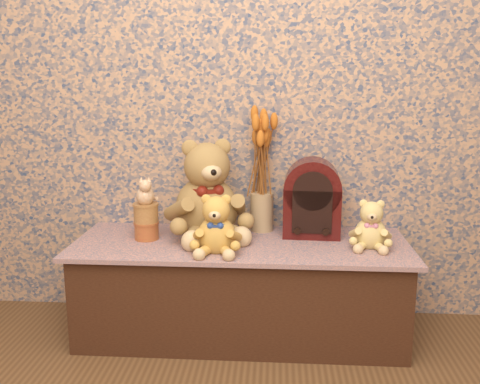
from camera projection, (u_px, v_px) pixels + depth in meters
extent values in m
cube|color=#364A6E|center=(245.00, 49.00, 2.46)|extent=(3.00, 0.10, 2.60)
cube|color=#354B6D|center=(241.00, 288.00, 2.42)|extent=(1.50, 0.57, 0.45)
cylinder|color=tan|center=(262.00, 212.00, 2.53)|extent=(0.14, 0.14, 0.18)
cylinder|color=#BF8038|center=(147.00, 231.00, 2.40)|extent=(0.14, 0.14, 0.08)
cylinder|color=tan|center=(146.00, 213.00, 2.38)|extent=(0.13, 0.13, 0.09)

